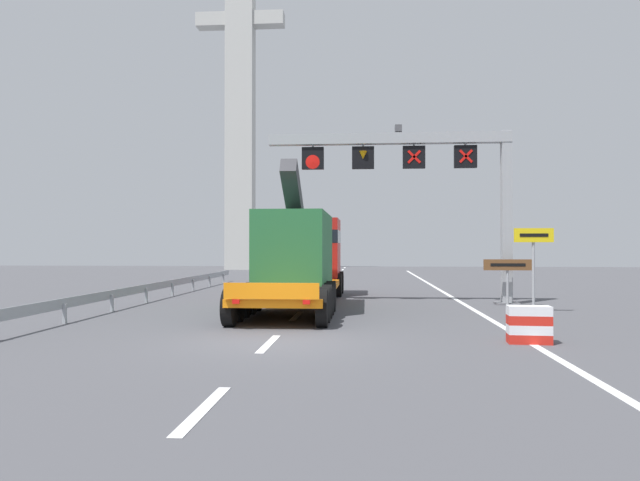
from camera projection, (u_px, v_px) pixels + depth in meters
ground at (272, 342)px, 14.50m from camera, size 112.00×112.00×0.00m
lane_markings at (331, 281)px, 40.07m from camera, size 0.20×65.88×0.01m
edge_line_right at (457, 300)px, 26.00m from camera, size 0.20×63.00×0.01m
overhead_lane_gantry at (423, 167)px, 24.40m from camera, size 10.10×0.90×7.29m
heavy_haul_truck_orange at (303, 255)px, 24.67m from camera, size 3.03×14.07×5.30m
exit_sign_yellow at (534, 250)px, 20.90m from camera, size 1.35×0.15×2.97m
tourist_info_sign_brown at (508, 270)px, 23.52m from camera, size 1.87×0.15×1.82m
crash_barrier_striped at (529, 325)px, 14.35m from camera, size 1.03×0.56×0.90m
guardrail_left at (159, 286)px, 26.47m from camera, size 0.13×26.93×0.76m
bridge_pylon_distant at (240, 65)px, 61.33m from camera, size 9.00×2.00×41.17m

